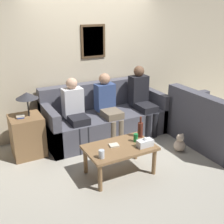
{
  "coord_description": "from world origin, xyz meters",
  "views": [
    {
      "loc": [
        -2.15,
        -3.82,
        2.32
      ],
      "look_at": [
        -0.2,
        -0.12,
        0.72
      ],
      "focal_mm": 45.0,
      "sensor_mm": 36.0,
      "label": 1
    }
  ],
  "objects": [
    {
      "name": "wall_back",
      "position": [
        0.0,
        1.04,
        1.3
      ],
      "size": [
        9.0,
        0.08,
        2.6
      ],
      "color": "beige",
      "rests_on": "ground_plane"
    },
    {
      "name": "teddy_bear",
      "position": [
        0.84,
        -0.61,
        0.13
      ],
      "size": [
        0.2,
        0.2,
        0.31
      ],
      "color": "beige",
      "rests_on": "ground_plane"
    },
    {
      "name": "wine_bottle",
      "position": [
        0.03,
        -0.6,
        0.56
      ],
      "size": [
        0.08,
        0.08,
        0.33
      ],
      "color": "#562319",
      "rests_on": "coffee_table"
    },
    {
      "name": "person_middle",
      "position": [
        -0.01,
        0.38,
        0.66
      ],
      "size": [
        0.34,
        0.63,
        1.2
      ],
      "color": "#756651",
      "rests_on": "ground_plane"
    },
    {
      "name": "tissue_box",
      "position": [
        -0.08,
        -0.89,
        0.49
      ],
      "size": [
        0.23,
        0.12,
        0.15
      ],
      "color": "silver",
      "rests_on": "coffee_table"
    },
    {
      "name": "drinking_glass",
      "position": [
        -0.76,
        -0.9,
        0.5
      ],
      "size": [
        0.08,
        0.08,
        0.11
      ],
      "color": "silver",
      "rests_on": "coffee_table"
    },
    {
      "name": "couch_side",
      "position": [
        1.49,
        -0.69,
        0.33
      ],
      "size": [
        0.93,
        1.54,
        0.97
      ],
      "rotation": [
        0.0,
        0.0,
        1.57
      ],
      "color": "#4C4C56",
      "rests_on": "ground_plane"
    },
    {
      "name": "coffee_table",
      "position": [
        -0.39,
        -0.73,
        0.38
      ],
      "size": [
        0.99,
        0.62,
        0.44
      ],
      "color": "olive",
      "rests_on": "ground_plane"
    },
    {
      "name": "soda_can",
      "position": [
        -0.11,
        -0.7,
        0.5
      ],
      "size": [
        0.07,
        0.07,
        0.12
      ],
      "color": "#197A38",
      "rests_on": "coffee_table"
    },
    {
      "name": "person_left",
      "position": [
        -0.63,
        0.39,
        0.66
      ],
      "size": [
        0.34,
        0.59,
        1.2
      ],
      "color": "black",
      "rests_on": "ground_plane"
    },
    {
      "name": "book_stack",
      "position": [
        -0.46,
        -0.67,
        0.45
      ],
      "size": [
        0.15,
        0.13,
        0.02
      ],
      "color": "beige",
      "rests_on": "coffee_table"
    },
    {
      "name": "person_right",
      "position": [
        0.71,
        0.39,
        0.69
      ],
      "size": [
        0.34,
        0.64,
        1.27
      ],
      "color": "black",
      "rests_on": "ground_plane"
    },
    {
      "name": "ground_plane",
      "position": [
        0.0,
        0.0,
        0.0
      ],
      "size": [
        16.0,
        16.0,
        0.0
      ],
      "primitive_type": "plane",
      "color": "#ADA899"
    },
    {
      "name": "side_table_with_lamp",
      "position": [
        -1.44,
        0.46,
        0.38
      ],
      "size": [
        0.5,
        0.5,
        1.06
      ],
      "color": "olive",
      "rests_on": "ground_plane"
    },
    {
      "name": "couch_main",
      "position": [
        0.0,
        0.55,
        0.33
      ],
      "size": [
        2.26,
        0.93,
        0.97
      ],
      "color": "#4C4C56",
      "rests_on": "ground_plane"
    }
  ]
}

